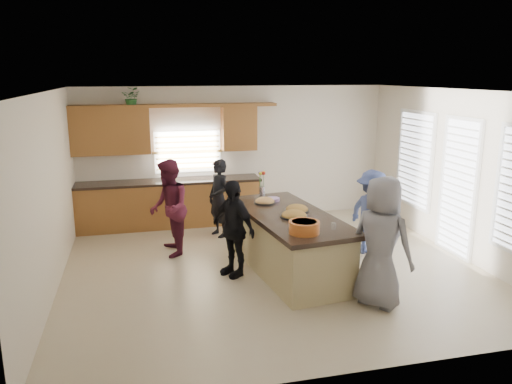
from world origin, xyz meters
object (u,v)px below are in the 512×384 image
object	(u,v)px
woman_left_front	(233,228)
woman_right_front	(381,242)
island	(289,244)
salad_bowl	(304,227)
woman_left_mid	(169,208)
woman_right_back	(372,213)
woman_left_back	(219,198)

from	to	relation	value
woman_left_front	woman_right_front	world-z (taller)	woman_right_front
island	salad_bowl	world-z (taller)	salad_bowl
island	woman_right_front	world-z (taller)	woman_right_front
woman_left_mid	woman_right_back	xyz separation A→B (m)	(3.35, -0.80, -0.09)
woman_left_mid	woman_right_back	world-z (taller)	woman_left_mid
woman_left_back	woman_right_back	distance (m)	2.86
woman_left_back	woman_right_front	world-z (taller)	woman_right_front
woman_left_back	woman_left_front	size ratio (longest dim) A/B	0.99
woman_left_back	woman_left_mid	size ratio (longest dim) A/B	0.90
woman_left_mid	woman_right_front	size ratio (longest dim) A/B	0.93
woman_left_front	woman_right_back	bearing A→B (deg)	66.49
woman_left_mid	woman_right_back	size ratio (longest dim) A/B	1.12
salad_bowl	woman_left_front	distance (m)	1.34
island	woman_right_back	size ratio (longest dim) A/B	1.91
woman_left_front	woman_right_back	size ratio (longest dim) A/B	1.01
salad_bowl	woman_right_back	bearing A→B (deg)	39.19
island	woman_left_back	world-z (taller)	woman_left_back
woman_left_back	woman_right_back	size ratio (longest dim) A/B	1.00
island	woman_right_front	bearing A→B (deg)	-66.07
woman_left_back	woman_right_front	distance (m)	3.77
woman_left_front	woman_right_front	bearing A→B (deg)	17.89
woman_right_front	woman_right_back	bearing A→B (deg)	-58.11
salad_bowl	woman_right_back	size ratio (longest dim) A/B	0.28
island	woman_right_back	bearing A→B (deg)	7.50
salad_bowl	woman_left_back	xyz separation A→B (m)	(-0.67, 2.99, -0.30)
island	woman_right_back	xyz separation A→B (m)	(1.60, 0.41, 0.29)
woman_left_front	woman_right_back	xyz separation A→B (m)	(2.46, 0.32, -0.01)
island	salad_bowl	size ratio (longest dim) A/B	6.76
salad_bowl	woman_right_front	size ratio (longest dim) A/B	0.23
woman_left_back	woman_right_back	world-z (taller)	woman_left_back
woman_right_back	woman_right_front	xyz separation A→B (m)	(-0.77, -1.81, 0.15)
island	woman_left_front	world-z (taller)	woman_left_front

